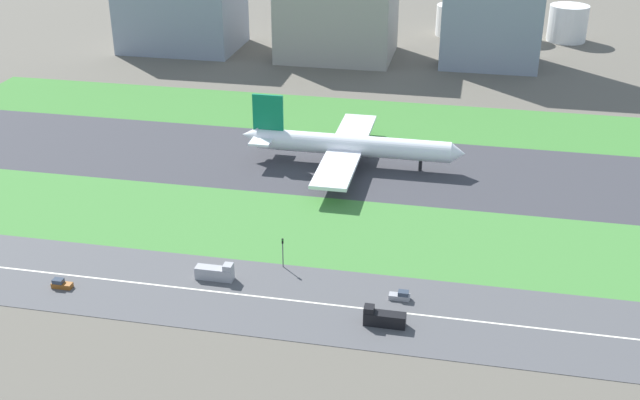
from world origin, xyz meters
name	(u,v)px	position (x,y,z in m)	size (l,w,h in m)	color
ground_plane	(340,164)	(0.00, 0.00, 0.00)	(800.00, 800.00, 0.00)	#5B564C
runway	(340,164)	(0.00, 0.00, 0.05)	(280.00, 46.00, 0.10)	#38383D
grass_median_north	(362,117)	(0.00, 41.00, 0.05)	(280.00, 36.00, 0.10)	#3D7A33
grass_median_south	(311,229)	(0.00, -41.00, 0.05)	(280.00, 36.00, 0.10)	#427F38
highway	(279,299)	(0.00, -73.00, 0.05)	(280.00, 28.00, 0.10)	#4C4C4F
highway_centerline	(279,299)	(0.00, -73.00, 0.11)	(266.00, 0.50, 0.01)	silver
airliner	(347,145)	(1.99, 0.00, 6.23)	(65.00, 56.00, 19.70)	white
car_0	(61,284)	(-46.99, -78.00, 0.92)	(4.40, 1.80, 2.00)	brown
truck_1	(383,318)	(22.82, -78.00, 1.67)	(8.40, 2.50, 4.00)	black
truck_0	(216,273)	(-15.42, -68.00, 1.67)	(8.40, 2.50, 4.00)	#99999E
car_1	(400,296)	(25.15, -68.00, 0.92)	(4.40, 1.80, 2.00)	#99999E
traffic_light	(283,251)	(-2.22, -60.01, 4.29)	(0.36, 0.50, 7.20)	#4C4C51
hangar_building	(338,6)	(-21.85, 114.00, 20.77)	(46.61, 38.20, 41.53)	#9E998E
fuel_tank_west	(455,20)	(24.69, 159.00, 6.93)	(17.04, 17.04, 13.85)	silver
fuel_tank_centre	(509,20)	(48.90, 159.00, 8.10)	(18.31, 18.31, 16.20)	silver
fuel_tank_east	(568,23)	(74.68, 159.00, 7.94)	(17.24, 17.24, 15.87)	silver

